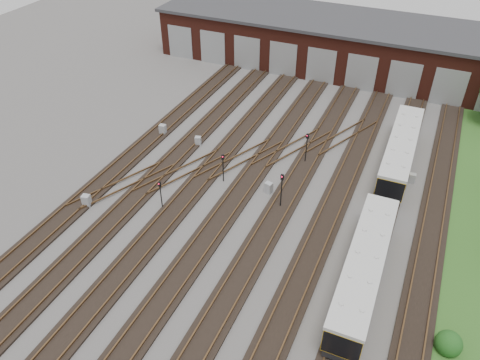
% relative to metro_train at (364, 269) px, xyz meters
% --- Properties ---
extents(ground, '(120.00, 120.00, 0.00)m').
position_rel_metro_train_xyz_m(ground, '(-10.00, -3.26, -1.74)').
color(ground, '#484543').
rests_on(ground, ground).
extents(track_network, '(30.40, 70.00, 0.33)m').
position_rel_metro_train_xyz_m(track_network, '(-10.17, -2.67, -1.63)').
color(track_network, black).
rests_on(track_network, ground).
extents(maintenance_shed, '(51.00, 12.50, 6.35)m').
position_rel_metro_train_xyz_m(maintenance_shed, '(-10.01, 36.72, 1.47)').
color(maintenance_shed, '#491A12').
rests_on(maintenance_shed, ground).
extents(metro_train, '(2.59, 45.34, 2.75)m').
position_rel_metro_train_xyz_m(metro_train, '(0.00, 0.00, 0.00)').
color(metro_train, black).
rests_on(metro_train, ground).
extents(signal_mast_0, '(0.25, 0.23, 2.81)m').
position_rel_metro_train_xyz_m(signal_mast_0, '(-17.14, 1.52, 0.07)').
color(signal_mast_0, black).
rests_on(signal_mast_0, ground).
extents(signal_mast_1, '(0.28, 0.26, 2.89)m').
position_rel_metro_train_xyz_m(signal_mast_1, '(-14.09, 7.09, 0.13)').
color(signal_mast_1, black).
rests_on(signal_mast_1, ground).
extents(signal_mast_2, '(0.28, 0.27, 3.21)m').
position_rel_metro_train_xyz_m(signal_mast_2, '(-8.19, 12.97, 0.31)').
color(signal_mast_2, black).
rests_on(signal_mast_2, ground).
extents(signal_mast_3, '(0.26, 0.24, 3.43)m').
position_rel_metro_train_xyz_m(signal_mast_3, '(-8.08, 5.75, 0.44)').
color(signal_mast_3, black).
rests_on(signal_mast_3, ground).
extents(relay_cabinet_0, '(0.76, 0.67, 1.11)m').
position_rel_metro_train_xyz_m(relay_cabinet_0, '(-23.15, -0.80, -1.18)').
color(relay_cabinet_0, '#97999B').
rests_on(relay_cabinet_0, ground).
extents(relay_cabinet_1, '(0.71, 0.61, 1.11)m').
position_rel_metro_train_xyz_m(relay_cabinet_1, '(-23.45, 11.90, -1.19)').
color(relay_cabinet_1, '#97999B').
rests_on(relay_cabinet_1, ground).
extents(relay_cabinet_2, '(0.69, 0.62, 0.98)m').
position_rel_metro_train_xyz_m(relay_cabinet_2, '(-19.06, 11.51, -1.25)').
color(relay_cabinet_2, '#97999B').
rests_on(relay_cabinet_2, ground).
extents(relay_cabinet_3, '(0.73, 0.66, 1.03)m').
position_rel_metro_train_xyz_m(relay_cabinet_3, '(-9.74, 7.22, -1.22)').
color(relay_cabinet_3, '#97999B').
rests_on(relay_cabinet_3, ground).
extents(relay_cabinet_4, '(0.62, 0.54, 0.95)m').
position_rel_metro_train_xyz_m(relay_cabinet_4, '(1.60, 13.86, -1.26)').
color(relay_cabinet_4, '#97999B').
rests_on(relay_cabinet_4, ground).
extents(bush_0, '(1.64, 1.64, 1.64)m').
position_rel_metro_train_xyz_m(bush_0, '(6.00, -2.83, -0.92)').
color(bush_0, '#194614').
rests_on(bush_0, ground).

